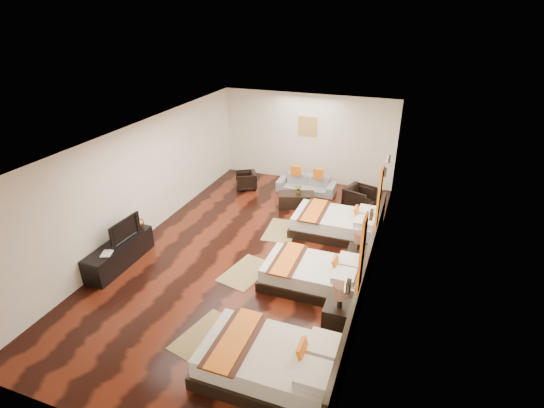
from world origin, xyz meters
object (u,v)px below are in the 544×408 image
at_px(bed_near, 272,363).
at_px(coffee_table, 296,200).
at_px(book, 102,254).
at_px(nightstand_a, 339,315).
at_px(table_plant, 299,189).
at_px(nightstand_b, 358,256).
at_px(tv_console, 120,253).
at_px(figurine, 137,221).
at_px(armchair_right, 359,198).
at_px(armchair_left, 246,180).
at_px(bed_far, 337,224).
at_px(tv, 122,229).
at_px(sofa, 306,184).
at_px(bed_mid, 313,274).

height_order(bed_near, coffee_table, bed_near).
bearing_deg(book, bed_near, -16.66).
relative_size(nightstand_a, table_plant, 3.82).
xyz_separation_m(nightstand_b, tv_console, (-4.94, -1.62, -0.04)).
bearing_deg(coffee_table, figurine, -129.39).
bearing_deg(armchair_right, coffee_table, 122.92).
distance_m(nightstand_a, table_plant, 5.04).
height_order(coffee_table, table_plant, table_plant).
xyz_separation_m(tv_console, armchair_left, (0.96, 4.80, 0.00)).
bearing_deg(book, armchair_left, 79.70).
bearing_deg(figurine, armchair_left, 76.74).
distance_m(nightstand_a, figurine, 5.09).
xyz_separation_m(bed_near, bed_far, (-0.00, 4.74, -0.01)).
bearing_deg(coffee_table, tv, -124.65).
relative_size(armchair_right, table_plant, 2.86).
distance_m(armchair_right, coffee_table, 1.76).
relative_size(tv_console, tv, 1.99).
height_order(nightstand_a, tv_console, nightstand_a).
bearing_deg(armchair_right, armchair_left, 104.85).
relative_size(nightstand_b, figurine, 2.77).
relative_size(tv_console, armchair_right, 2.43).
bearing_deg(armchair_left, sofa, 71.48).
xyz_separation_m(bed_mid, table_plant, (-1.34, 3.45, 0.27)).
xyz_separation_m(figurine, table_plant, (2.86, 3.45, -0.18)).
bearing_deg(coffee_table, table_plant, 36.44).
relative_size(tv, coffee_table, 0.90).
relative_size(bed_near, armchair_right, 2.95).
xyz_separation_m(nightstand_b, table_plant, (-2.09, 2.55, 0.21)).
relative_size(book, table_plant, 1.10).
bearing_deg(tv_console, table_plant, 55.57).
bearing_deg(armchair_right, bed_far, -172.16).
height_order(bed_mid, bed_far, bed_far).
xyz_separation_m(tv_console, armchair_right, (4.50, 4.55, 0.06)).
distance_m(bed_mid, bed_far, 2.27).
height_order(bed_near, nightstand_a, nightstand_a).
relative_size(tv, book, 3.18).
distance_m(nightstand_b, table_plant, 3.30).
height_order(bed_mid, sofa, bed_mid).
distance_m(figurine, armchair_left, 4.22).
relative_size(bed_near, book, 7.68).
bearing_deg(armchair_right, tv_console, 154.14).
distance_m(bed_mid, figurine, 4.22).
bearing_deg(tv_console, sofa, 61.58).
distance_m(bed_far, sofa, 2.60).
height_order(nightstand_a, book, nightstand_a).
distance_m(bed_near, armchair_right, 6.31).
xyz_separation_m(nightstand_a, table_plant, (-2.09, 4.58, 0.18)).
relative_size(coffee_table, table_plant, 3.87).
height_order(tv_console, coffee_table, tv_console).
distance_m(nightstand_a, armchair_right, 4.99).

